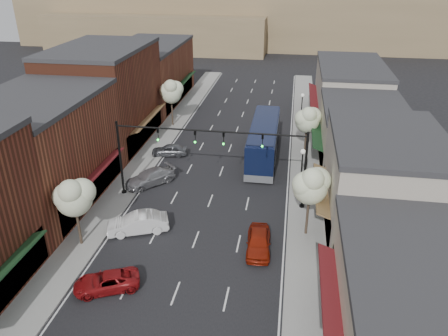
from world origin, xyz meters
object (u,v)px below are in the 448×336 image
at_px(coach_bus, 264,140).
at_px(parked_car_d, 169,150).
at_px(parked_car_b, 138,223).
at_px(parked_car_c, 150,177).
at_px(red_hatchback, 259,242).
at_px(tree_left_near, 74,196).
at_px(lamp_post_far, 302,105).
at_px(lamp_post_near, 302,164).
at_px(tree_left_far, 171,91).
at_px(tree_right_near, 311,184).
at_px(parked_car_a, 107,282).
at_px(tree_right_far, 308,119).
at_px(signal_mast_right, 277,157).
at_px(signal_mast_left, 145,149).

xyz_separation_m(coach_bus, parked_car_d, (-10.09, -1.07, -1.37)).
bearing_deg(parked_car_b, parked_car_c, 169.41).
height_order(red_hatchback, parked_car_b, parked_car_b).
height_order(tree_left_near, lamp_post_far, tree_left_near).
distance_m(lamp_post_near, red_hatchback, 9.79).
xyz_separation_m(tree_left_far, coach_bus, (12.15, -7.90, -2.58)).
distance_m(tree_right_near, parked_car_a, 15.72).
bearing_deg(red_hatchback, tree_left_near, -176.59).
relative_size(coach_bus, red_hatchback, 2.96).
xyz_separation_m(tree_left_near, tree_left_far, (-0.00, 26.00, 0.38)).
distance_m(coach_bus, parked_car_b, 17.93).
relative_size(tree_right_near, parked_car_b, 1.26).
bearing_deg(red_hatchback, coach_bus, 90.10).
bearing_deg(tree_right_far, lamp_post_far, 93.88).
distance_m(tree_left_far, parked_car_a, 30.74).
distance_m(signal_mast_right, red_hatchback, 7.66).
xyz_separation_m(lamp_post_far, parked_car_a, (-12.27, -32.30, -2.42)).
height_order(tree_left_far, parked_car_b, tree_left_far).
bearing_deg(parked_car_d, red_hatchback, 25.75).
height_order(lamp_post_near, parked_car_a, lamp_post_near).
relative_size(coach_bus, parked_car_b, 2.69).
height_order(tree_right_far, lamp_post_near, tree_right_far).
bearing_deg(parked_car_b, tree_right_near, 75.43).
relative_size(tree_left_near, parked_car_b, 1.20).
distance_m(lamp_post_near, coach_bus, 8.55).
bearing_deg(parked_car_d, signal_mast_left, -5.97).
height_order(coach_bus, red_hatchback, coach_bus).
bearing_deg(tree_right_near, lamp_post_near, 94.77).
bearing_deg(parked_car_d, signal_mast_right, 43.13).
relative_size(tree_right_far, parked_car_a, 1.29).
relative_size(tree_left_near, lamp_post_far, 1.28).
relative_size(parked_car_b, parked_car_c, 0.96).
distance_m(red_hatchback, parked_car_a, 10.94).
height_order(tree_left_far, parked_car_d, tree_left_far).
distance_m(signal_mast_right, parked_car_c, 12.64).
height_order(signal_mast_right, lamp_post_far, signal_mast_right).
bearing_deg(coach_bus, parked_car_a, -110.75).
bearing_deg(lamp_post_near, coach_bus, 117.39).
height_order(tree_right_far, parked_car_b, tree_right_far).
distance_m(signal_mast_left, lamp_post_near, 13.75).
distance_m(tree_right_near, lamp_post_far, 24.11).
bearing_deg(lamp_post_far, parked_car_b, -115.92).
distance_m(tree_left_near, parked_car_b, 5.51).
height_order(tree_right_near, parked_car_b, tree_right_near).
distance_m(tree_right_far, lamp_post_far, 8.13).
relative_size(signal_mast_right, red_hatchback, 1.91).
relative_size(tree_right_far, red_hatchback, 1.26).
relative_size(signal_mast_left, parked_car_c, 1.66).
height_order(coach_bus, parked_car_b, coach_bus).
relative_size(lamp_post_near, red_hatchback, 1.03).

